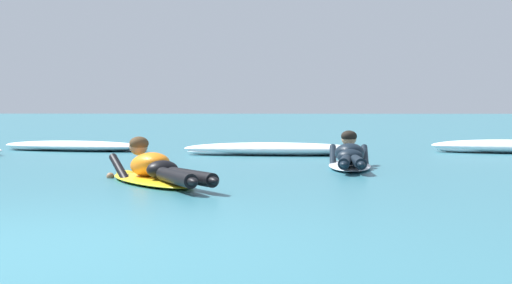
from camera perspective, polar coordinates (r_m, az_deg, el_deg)
ground_plane at (r=15.17m, az=-3.98°, el=-0.71°), size 120.00×120.00×0.00m
surfer_near at (r=9.28m, az=-6.67°, el=-1.93°), size 1.60×2.45×0.55m
surfer_far at (r=11.49m, az=6.22°, el=-1.07°), size 0.64×2.45×0.54m
whitewater_front at (r=15.64m, az=16.53°, el=-0.31°), size 2.86×1.56×0.23m
whitewater_mid_right at (r=16.11m, az=-11.88°, el=-0.27°), size 2.96×1.54×0.18m
whitewater_back at (r=14.37m, az=1.18°, el=-0.49°), size 3.08×0.97×0.21m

